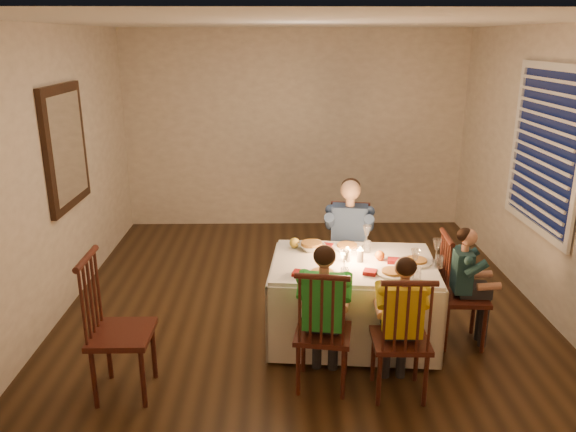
{
  "coord_description": "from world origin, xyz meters",
  "views": [
    {
      "loc": [
        -0.23,
        -4.94,
        2.48
      ],
      "look_at": [
        -0.14,
        0.15,
        0.86
      ],
      "focal_mm": 35.0,
      "sensor_mm": 36.0,
      "label": 1
    }
  ],
  "objects_px": {
    "chair_adult": "(347,301)",
    "child_yellow": "(397,392)",
    "chair_end": "(458,342)",
    "chair_extra": "(128,391)",
    "child_green": "(322,384)",
    "chair_near_left": "(322,384)",
    "child_teal": "(458,342)",
    "serving_bowl": "(312,247)",
    "chair_near_right": "(397,392)",
    "adult": "(347,301)",
    "dining_table": "(353,284)"
  },
  "relations": [
    {
      "from": "chair_adult",
      "to": "child_yellow",
      "type": "relative_size",
      "value": 0.9
    },
    {
      "from": "chair_end",
      "to": "chair_extra",
      "type": "bearing_deg",
      "value": 107.58
    },
    {
      "from": "chair_adult",
      "to": "chair_extra",
      "type": "bearing_deg",
      "value": -131.47
    },
    {
      "from": "chair_extra",
      "to": "child_green",
      "type": "relative_size",
      "value": 0.96
    },
    {
      "from": "chair_near_left",
      "to": "child_teal",
      "type": "relative_size",
      "value": 0.94
    },
    {
      "from": "child_green",
      "to": "serving_bowl",
      "type": "relative_size",
      "value": 4.8
    },
    {
      "from": "child_yellow",
      "to": "serving_bowl",
      "type": "relative_size",
      "value": 4.59
    },
    {
      "from": "child_green",
      "to": "child_teal",
      "type": "bearing_deg",
      "value": -144.4
    },
    {
      "from": "chair_extra",
      "to": "child_yellow",
      "type": "height_order",
      "value": "chair_extra"
    },
    {
      "from": "chair_end",
      "to": "serving_bowl",
      "type": "bearing_deg",
      "value": 77.36
    },
    {
      "from": "chair_near_right",
      "to": "chair_end",
      "type": "height_order",
      "value": "same"
    },
    {
      "from": "chair_adult",
      "to": "serving_bowl",
      "type": "height_order",
      "value": "serving_bowl"
    },
    {
      "from": "chair_near_right",
      "to": "child_yellow",
      "type": "relative_size",
      "value": 0.9
    },
    {
      "from": "chair_near_left",
      "to": "serving_bowl",
      "type": "distance_m",
      "value": 1.21
    },
    {
      "from": "child_teal",
      "to": "serving_bowl",
      "type": "distance_m",
      "value": 1.49
    },
    {
      "from": "chair_adult",
      "to": "chair_near_right",
      "type": "height_order",
      "value": "same"
    },
    {
      "from": "adult",
      "to": "child_teal",
      "type": "bearing_deg",
      "value": -33.76
    },
    {
      "from": "chair_extra",
      "to": "child_yellow",
      "type": "bearing_deg",
      "value": -91.4
    },
    {
      "from": "chair_near_right",
      "to": "chair_end",
      "type": "bearing_deg",
      "value": -131.96
    },
    {
      "from": "chair_extra",
      "to": "child_green",
      "type": "xyz_separation_m",
      "value": [
        1.43,
        0.07,
        0.0
      ]
    },
    {
      "from": "chair_extra",
      "to": "child_green",
      "type": "distance_m",
      "value": 1.44
    },
    {
      "from": "dining_table",
      "to": "chair_end",
      "type": "bearing_deg",
      "value": -0.51
    },
    {
      "from": "dining_table",
      "to": "chair_extra",
      "type": "relative_size",
      "value": 1.35
    },
    {
      "from": "chair_near_left",
      "to": "chair_extra",
      "type": "relative_size",
      "value": 0.9
    },
    {
      "from": "chair_end",
      "to": "child_teal",
      "type": "relative_size",
      "value": 0.94
    },
    {
      "from": "chair_extra",
      "to": "chair_adult",
      "type": "bearing_deg",
      "value": -50.93
    },
    {
      "from": "chair_near_right",
      "to": "child_green",
      "type": "bearing_deg",
      "value": -9.58
    },
    {
      "from": "chair_near_left",
      "to": "chair_adult",
      "type": "bearing_deg",
      "value": -94.57
    },
    {
      "from": "dining_table",
      "to": "adult",
      "type": "distance_m",
      "value": 0.87
    },
    {
      "from": "chair_extra",
      "to": "child_yellow",
      "type": "relative_size",
      "value": 1.0
    },
    {
      "from": "chair_adult",
      "to": "serving_bowl",
      "type": "xyz_separation_m",
      "value": [
        -0.38,
        -0.44,
        0.74
      ]
    },
    {
      "from": "chair_extra",
      "to": "serving_bowl",
      "type": "xyz_separation_m",
      "value": [
        1.4,
        1.02,
        0.74
      ]
    },
    {
      "from": "dining_table",
      "to": "chair_extra",
      "type": "bearing_deg",
      "value": -151.49
    },
    {
      "from": "child_green",
      "to": "child_teal",
      "type": "relative_size",
      "value": 1.09
    },
    {
      "from": "chair_near_right",
      "to": "child_teal",
      "type": "height_order",
      "value": "child_teal"
    },
    {
      "from": "chair_near_right",
      "to": "dining_table",
      "type": "bearing_deg",
      "value": -71.36
    },
    {
      "from": "chair_near_right",
      "to": "child_teal",
      "type": "bearing_deg",
      "value": -131.96
    },
    {
      "from": "chair_near_left",
      "to": "child_green",
      "type": "bearing_deg",
      "value": 9.59
    },
    {
      "from": "chair_end",
      "to": "serving_bowl",
      "type": "distance_m",
      "value": 1.49
    },
    {
      "from": "chair_extra",
      "to": "child_yellow",
      "type": "distance_m",
      "value": 1.98
    },
    {
      "from": "chair_near_left",
      "to": "child_teal",
      "type": "bearing_deg",
      "value": -144.4
    },
    {
      "from": "chair_near_left",
      "to": "serving_bowl",
      "type": "relative_size",
      "value": 4.15
    },
    {
      "from": "chair_near_right",
      "to": "adult",
      "type": "height_order",
      "value": "adult"
    },
    {
      "from": "dining_table",
      "to": "serving_bowl",
      "type": "relative_size",
      "value": 6.22
    },
    {
      "from": "chair_near_left",
      "to": "child_green",
      "type": "height_order",
      "value": "child_green"
    },
    {
      "from": "chair_near_right",
      "to": "adult",
      "type": "relative_size",
      "value": 0.79
    },
    {
      "from": "child_yellow",
      "to": "chair_end",
      "type": "bearing_deg",
      "value": -131.96
    },
    {
      "from": "child_yellow",
      "to": "adult",
      "type": "bearing_deg",
      "value": -81.03
    },
    {
      "from": "child_yellow",
      "to": "serving_bowl",
      "type": "distance_m",
      "value": 1.41
    },
    {
      "from": "chair_near_left",
      "to": "child_green",
      "type": "distance_m",
      "value": 0.0
    }
  ]
}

